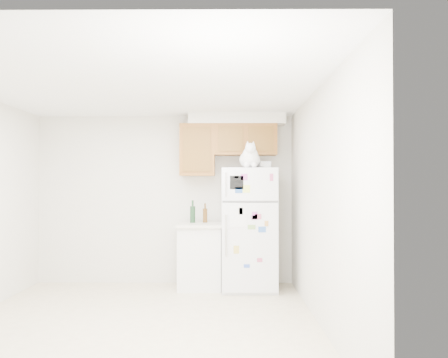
{
  "coord_description": "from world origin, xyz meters",
  "views": [
    {
      "loc": [
        0.93,
        -4.55,
        1.47
      ],
      "look_at": [
        0.89,
        1.55,
        1.55
      ],
      "focal_mm": 35.0,
      "sensor_mm": 36.0,
      "label": 1
    }
  ],
  "objects_px": {
    "refrigerator": "(249,229)",
    "cat": "(250,158)",
    "base_counter": "(200,255)",
    "storage_box_front": "(265,165)",
    "storage_box_back": "(264,165)",
    "bottle_amber": "(205,213)",
    "bottle_green": "(193,211)"
  },
  "relations": [
    {
      "from": "bottle_green",
      "to": "bottle_amber",
      "type": "xyz_separation_m",
      "value": [
        0.18,
        0.03,
        -0.02
      ]
    },
    {
      "from": "cat",
      "to": "bottle_green",
      "type": "bearing_deg",
      "value": 157.61
    },
    {
      "from": "cat",
      "to": "storage_box_front",
      "type": "bearing_deg",
      "value": 35.99
    },
    {
      "from": "storage_box_front",
      "to": "storage_box_back",
      "type": "bearing_deg",
      "value": 89.66
    },
    {
      "from": "storage_box_front",
      "to": "bottle_amber",
      "type": "bearing_deg",
      "value": 158.35
    },
    {
      "from": "cat",
      "to": "storage_box_front",
      "type": "xyz_separation_m",
      "value": [
        0.21,
        0.16,
        -0.09
      ]
    },
    {
      "from": "base_counter",
      "to": "storage_box_front",
      "type": "relative_size",
      "value": 6.13
    },
    {
      "from": "storage_box_back",
      "to": "cat",
      "type": "bearing_deg",
      "value": -149.25
    },
    {
      "from": "refrigerator",
      "to": "storage_box_front",
      "type": "xyz_separation_m",
      "value": [
        0.22,
        -0.02,
        0.89
      ]
    },
    {
      "from": "refrigerator",
      "to": "bottle_amber",
      "type": "bearing_deg",
      "value": 162.84
    },
    {
      "from": "refrigerator",
      "to": "bottle_green",
      "type": "bearing_deg",
      "value": 168.4
    },
    {
      "from": "base_counter",
      "to": "storage_box_back",
      "type": "xyz_separation_m",
      "value": [
        0.9,
        -0.02,
        1.29
      ]
    },
    {
      "from": "storage_box_back",
      "to": "bottle_green",
      "type": "xyz_separation_m",
      "value": [
        -1.02,
        0.12,
        -0.67
      ]
    },
    {
      "from": "refrigerator",
      "to": "bottle_amber",
      "type": "relative_size",
      "value": 6.08
    },
    {
      "from": "refrigerator",
      "to": "base_counter",
      "type": "bearing_deg",
      "value": 173.9
    },
    {
      "from": "cat",
      "to": "storage_box_front",
      "type": "distance_m",
      "value": 0.28
    },
    {
      "from": "bottle_green",
      "to": "bottle_amber",
      "type": "bearing_deg",
      "value": 8.93
    },
    {
      "from": "refrigerator",
      "to": "cat",
      "type": "bearing_deg",
      "value": -86.8
    },
    {
      "from": "base_counter",
      "to": "bottle_green",
      "type": "bearing_deg",
      "value": 141.65
    },
    {
      "from": "refrigerator",
      "to": "base_counter",
      "type": "xyz_separation_m",
      "value": [
        -0.69,
        0.07,
        -0.39
      ]
    },
    {
      "from": "storage_box_front",
      "to": "bottle_amber",
      "type": "distance_m",
      "value": 1.11
    },
    {
      "from": "base_counter",
      "to": "storage_box_front",
      "type": "xyz_separation_m",
      "value": [
        0.91,
        -0.09,
        1.28
      ]
    },
    {
      "from": "base_counter",
      "to": "refrigerator",
      "type": "bearing_deg",
      "value": -6.1
    },
    {
      "from": "bottle_green",
      "to": "cat",
      "type": "bearing_deg",
      "value": -22.39
    },
    {
      "from": "storage_box_back",
      "to": "bottle_amber",
      "type": "relative_size",
      "value": 0.64
    },
    {
      "from": "storage_box_front",
      "to": "refrigerator",
      "type": "bearing_deg",
      "value": 168.26
    },
    {
      "from": "base_counter",
      "to": "cat",
      "type": "relative_size",
      "value": 1.78
    },
    {
      "from": "base_counter",
      "to": "storage_box_back",
      "type": "distance_m",
      "value": 1.57
    },
    {
      "from": "storage_box_back",
      "to": "storage_box_front",
      "type": "xyz_separation_m",
      "value": [
        0.01,
        -0.07,
        -0.01
      ]
    },
    {
      "from": "cat",
      "to": "bottle_green",
      "type": "height_order",
      "value": "cat"
    },
    {
      "from": "base_counter",
      "to": "cat",
      "type": "height_order",
      "value": "cat"
    },
    {
      "from": "storage_box_back",
      "to": "storage_box_front",
      "type": "distance_m",
      "value": 0.07
    }
  ]
}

